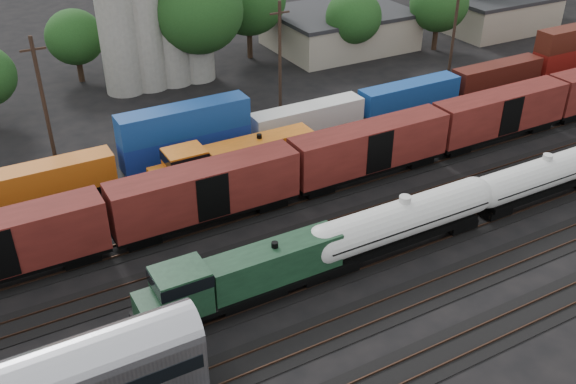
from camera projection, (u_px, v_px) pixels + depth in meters
ground at (280, 244)px, 48.71m from camera, size 600.00×600.00×0.00m
tracks at (280, 243)px, 48.68m from camera, size 180.00×33.20×0.20m
green_locomotive at (238, 278)px, 41.33m from camera, size 15.56×2.75×4.12m
tank_car_a at (403, 220)px, 46.80m from camera, size 16.45×2.95×4.31m
tank_car_b at (544, 175)px, 53.01m from camera, size 15.27×2.73×4.00m
orange_locomotive at (231, 161)px, 55.29m from camera, size 16.44×2.74×4.11m
boxcar_string at (370, 148)px, 55.76m from camera, size 169.00×2.90×4.20m
container_wall at (163, 147)px, 57.13m from camera, size 161.29×2.60×5.80m
industrial_sheds at (188, 62)px, 76.68m from camera, size 119.38×17.26×5.10m
tree_band at (128, 21)px, 72.76m from camera, size 166.76×19.24×14.24m
utility_poles at (171, 76)px, 62.08m from camera, size 122.20×0.36×12.00m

